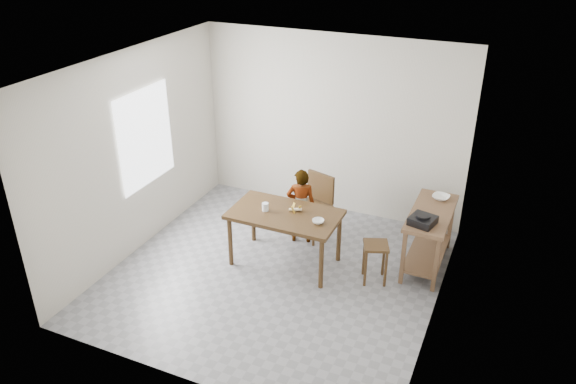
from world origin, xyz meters
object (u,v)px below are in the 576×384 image
at_px(prep_counter, 428,238).
at_px(dining_chair, 312,207).
at_px(child, 301,206).
at_px(dining_table, 285,238).
at_px(stool, 375,262).

distance_m(prep_counter, dining_chair, 1.65).
bearing_deg(child, prep_counter, 163.21).
relative_size(dining_table, stool, 2.64).
bearing_deg(stool, dining_table, -176.05).
distance_m(dining_table, stool, 1.20).
bearing_deg(dining_chair, child, -100.54).
distance_m(dining_table, child, 0.62).
bearing_deg(dining_table, prep_counter, 22.15).
xyz_separation_m(dining_table, prep_counter, (1.72, 0.70, 0.03)).
height_order(dining_chair, stool, dining_chair).
distance_m(dining_chair, stool, 1.33).
relative_size(dining_table, prep_counter, 1.17).
relative_size(dining_table, child, 1.27).
bearing_deg(dining_table, dining_chair, 84.86).
bearing_deg(dining_table, stool, 3.95).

